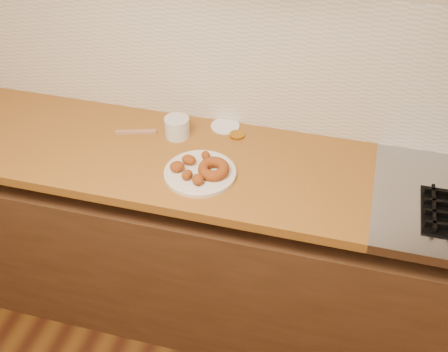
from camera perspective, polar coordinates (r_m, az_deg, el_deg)
The scene contains 11 objects.
wall_back at distance 2.22m, azimuth 4.17°, elevation 15.07°, with size 4.00×0.02×2.70m, color #C1B395.
base_cabinet at distance 2.54m, azimuth 1.73°, elevation -8.10°, with size 3.60×0.60×0.77m, color #52321B.
butcher_block at distance 2.40m, azimuth -13.29°, elevation 3.12°, with size 2.30×0.62×0.04m, color #995F20.
backsplash at distance 2.28m, azimuth 3.93°, elevation 11.50°, with size 3.60×0.02×0.60m, color silver.
donut_plate at distance 2.15m, azimuth -2.44°, elevation 0.30°, with size 0.28×0.28×0.02m, color silver.
ring_donut at distance 2.12m, azimuth -1.08°, elevation 0.74°, with size 0.12×0.12×0.04m, color #904110.
fried_dough_chunks at distance 2.13m, azimuth -3.53°, elevation 0.88°, with size 0.16×0.21×0.04m.
plastic_tub at distance 2.34m, azimuth -4.79°, elevation 4.96°, with size 0.10×0.10×0.09m, color silver.
tub_lid at distance 2.41m, azimuth 0.12°, elevation 5.09°, with size 0.12×0.12×0.01m, color white.
brass_jar_lid at distance 2.35m, azimuth 1.34°, elevation 4.18°, with size 0.06×0.06×0.01m, color #A66E18.
wooden_utensil at distance 2.40m, azimuth -8.94°, elevation 4.43°, with size 0.17×0.02×0.01m, color #9F7551.
Camera 1 is at (0.38, 0.00, 2.25)m, focal length 45.00 mm.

